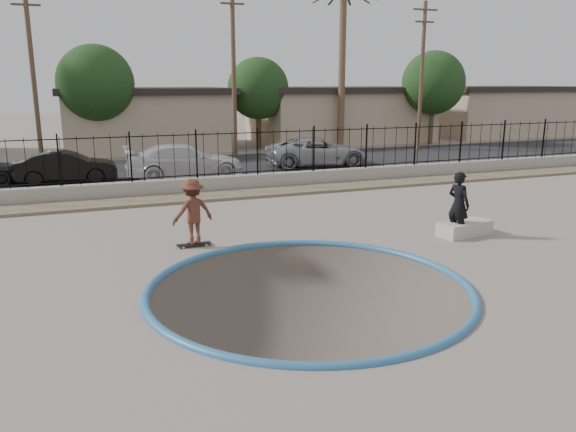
% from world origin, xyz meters
% --- Properties ---
extents(ground, '(120.00, 120.00, 2.20)m').
position_xyz_m(ground, '(0.00, 12.00, -1.10)').
color(ground, gray).
rests_on(ground, ground).
extents(bowl_pit, '(6.84, 6.84, 1.80)m').
position_xyz_m(bowl_pit, '(0.00, -1.00, 0.00)').
color(bowl_pit, '#4B4139').
rests_on(bowl_pit, ground).
extents(coping_ring, '(7.04, 7.04, 0.20)m').
position_xyz_m(coping_ring, '(0.00, -1.00, 0.00)').
color(coping_ring, '#2E6898').
rests_on(coping_ring, ground).
extents(rock_strip, '(42.00, 1.60, 0.11)m').
position_xyz_m(rock_strip, '(0.00, 9.20, 0.06)').
color(rock_strip, '#897A5A').
rests_on(rock_strip, ground).
extents(retaining_wall, '(42.00, 0.45, 0.60)m').
position_xyz_m(retaining_wall, '(0.00, 10.30, 0.30)').
color(retaining_wall, gray).
rests_on(retaining_wall, ground).
extents(fence, '(40.00, 0.04, 1.80)m').
position_xyz_m(fence, '(0.00, 10.30, 1.50)').
color(fence, black).
rests_on(fence, retaining_wall).
extents(street, '(90.00, 8.00, 0.04)m').
position_xyz_m(street, '(0.00, 17.00, 0.02)').
color(street, black).
rests_on(street, ground).
extents(house_center, '(10.60, 8.60, 3.90)m').
position_xyz_m(house_center, '(0.00, 26.50, 1.97)').
color(house_center, tan).
rests_on(house_center, ground).
extents(house_east, '(12.60, 8.60, 3.90)m').
position_xyz_m(house_east, '(14.00, 26.50, 1.97)').
color(house_east, tan).
rests_on(house_east, ground).
extents(house_east_far, '(11.60, 8.60, 3.90)m').
position_xyz_m(house_east_far, '(28.00, 26.50, 1.97)').
color(house_east_far, tan).
rests_on(house_east_far, ground).
extents(palm_right, '(2.30, 2.30, 10.30)m').
position_xyz_m(palm_right, '(12.00, 22.00, 7.33)').
color(palm_right, brown).
rests_on(palm_right, ground).
extents(utility_pole_left, '(1.70, 0.24, 9.00)m').
position_xyz_m(utility_pole_left, '(-6.00, 19.00, 4.70)').
color(utility_pole_left, '#473323').
rests_on(utility_pole_left, ground).
extents(utility_pole_mid, '(1.70, 0.24, 9.50)m').
position_xyz_m(utility_pole_mid, '(4.00, 19.00, 4.96)').
color(utility_pole_mid, '#473323').
rests_on(utility_pole_mid, ground).
extents(utility_pole_right, '(1.70, 0.24, 9.00)m').
position_xyz_m(utility_pole_right, '(16.00, 19.00, 4.70)').
color(utility_pole_right, '#473323').
rests_on(utility_pole_right, ground).
extents(street_tree_left, '(4.32, 4.32, 6.36)m').
position_xyz_m(street_tree_left, '(-3.00, 23.00, 4.19)').
color(street_tree_left, '#473323').
rests_on(street_tree_left, ground).
extents(street_tree_mid, '(3.96, 3.96, 5.83)m').
position_xyz_m(street_tree_mid, '(7.00, 24.00, 3.84)').
color(street_tree_mid, '#473323').
rests_on(street_tree_mid, ground).
extents(street_tree_right, '(4.32, 4.32, 6.36)m').
position_xyz_m(street_tree_right, '(19.00, 22.00, 4.19)').
color(street_tree_right, '#473323').
rests_on(street_tree_right, ground).
extents(skater, '(1.24, 0.89, 1.74)m').
position_xyz_m(skater, '(-1.66, 2.99, 0.87)').
color(skater, brown).
rests_on(skater, ground).
extents(skateboard, '(0.92, 0.25, 0.08)m').
position_xyz_m(skateboard, '(-1.66, 2.99, 0.06)').
color(skateboard, black).
rests_on(skateboard, ground).
extents(videographer, '(0.61, 0.77, 1.86)m').
position_xyz_m(videographer, '(5.58, 1.35, 0.93)').
color(videographer, black).
rests_on(videographer, ground).
extents(concrete_ledge, '(1.69, 0.94, 0.40)m').
position_xyz_m(concrete_ledge, '(5.86, 1.36, 0.20)').
color(concrete_ledge, '#B3AD9F').
rests_on(concrete_ledge, ground).
extents(car_b, '(4.25, 1.74, 1.37)m').
position_xyz_m(car_b, '(-4.82, 14.40, 0.72)').
color(car_b, black).
rests_on(car_b, street).
extents(car_c, '(5.34, 2.33, 1.53)m').
position_xyz_m(car_c, '(0.17, 13.72, 0.80)').
color(car_c, silver).
rests_on(car_c, street).
extents(car_d, '(5.53, 2.95, 1.48)m').
position_xyz_m(car_d, '(7.27, 15.00, 0.78)').
color(car_d, '#97999F').
rests_on(car_d, street).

